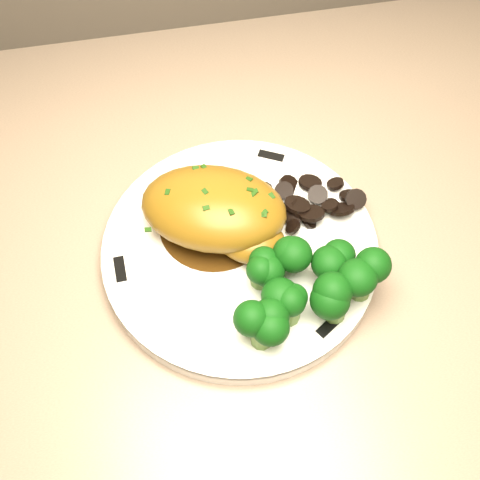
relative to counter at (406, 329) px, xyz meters
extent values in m
cube|color=brown|center=(0.00, 0.00, -0.02)|extent=(2.11, 0.69, 0.91)
cylinder|color=white|center=(-0.32, -0.06, 0.48)|extent=(0.37, 0.37, 0.02)
cube|color=black|center=(-0.26, 0.05, 0.49)|extent=(0.03, 0.02, 0.00)
cube|color=black|center=(-0.44, -0.07, 0.49)|extent=(0.01, 0.03, 0.00)
cube|color=black|center=(-0.25, -0.17, 0.49)|extent=(0.03, 0.02, 0.00)
cylinder|color=#3C230B|center=(-0.34, -0.03, 0.49)|extent=(0.12, 0.12, 0.00)
ellipsoid|color=#8A5F17|center=(-0.34, -0.03, 0.52)|extent=(0.17, 0.15, 0.06)
ellipsoid|color=#8A5F17|center=(-0.31, -0.07, 0.50)|extent=(0.08, 0.07, 0.03)
cube|color=#1B3D0C|center=(-0.38, -0.01, 0.54)|extent=(0.01, 0.00, 0.00)
cube|color=#1B3D0C|center=(-0.36, -0.02, 0.54)|extent=(0.01, 0.00, 0.00)
cube|color=#1B3D0C|center=(-0.35, -0.03, 0.54)|extent=(0.01, 0.00, 0.00)
cube|color=#1B3D0C|center=(-0.33, -0.03, 0.54)|extent=(0.01, 0.00, 0.00)
cube|color=#1B3D0C|center=(-0.31, -0.04, 0.54)|extent=(0.01, 0.00, 0.00)
cube|color=#1B3D0C|center=(-0.30, -0.04, 0.54)|extent=(0.01, 0.00, 0.00)
cylinder|color=black|center=(-0.21, -0.03, 0.49)|extent=(0.02, 0.02, 0.01)
cylinder|color=black|center=(-0.21, -0.02, 0.49)|extent=(0.02, 0.02, 0.01)
cylinder|color=black|center=(-0.21, -0.01, 0.50)|extent=(0.03, 0.03, 0.01)
cylinder|color=black|center=(-0.22, -0.01, 0.49)|extent=(0.03, 0.03, 0.01)
cylinder|color=black|center=(-0.23, 0.00, 0.49)|extent=(0.02, 0.02, 0.01)
cylinder|color=black|center=(-0.24, 0.00, 0.50)|extent=(0.02, 0.02, 0.02)
cylinder|color=black|center=(-0.25, 0.00, 0.49)|extent=(0.03, 0.02, 0.01)
cylinder|color=black|center=(-0.26, -0.01, 0.49)|extent=(0.03, 0.03, 0.00)
cylinder|color=black|center=(-0.27, -0.01, 0.50)|extent=(0.03, 0.03, 0.01)
cylinder|color=black|center=(-0.28, -0.02, 0.49)|extent=(0.03, 0.03, 0.02)
cylinder|color=black|center=(-0.28, -0.03, 0.49)|extent=(0.02, 0.02, 0.01)
cylinder|color=black|center=(-0.28, -0.04, 0.50)|extent=(0.03, 0.03, 0.02)
cylinder|color=black|center=(-0.27, -0.04, 0.49)|extent=(0.03, 0.03, 0.01)
cylinder|color=black|center=(-0.26, -0.05, 0.49)|extent=(0.03, 0.03, 0.01)
cylinder|color=black|center=(-0.25, -0.05, 0.50)|extent=(0.03, 0.03, 0.02)
cylinder|color=black|center=(-0.24, -0.05, 0.49)|extent=(0.03, 0.03, 0.02)
cylinder|color=black|center=(-0.23, -0.05, 0.49)|extent=(0.03, 0.03, 0.01)
cylinder|color=black|center=(-0.22, -0.05, 0.50)|extent=(0.04, 0.04, 0.01)
cylinder|color=black|center=(-0.21, -0.04, 0.49)|extent=(0.04, 0.04, 0.02)
cylinder|color=black|center=(-0.21, -0.04, 0.49)|extent=(0.04, 0.04, 0.01)
cylinder|color=#587C34|center=(-0.31, -0.11, 0.50)|extent=(0.02, 0.02, 0.03)
sphere|color=black|center=(-0.31, -0.11, 0.52)|extent=(0.03, 0.03, 0.03)
cylinder|color=#587C34|center=(-0.27, -0.10, 0.50)|extent=(0.02, 0.02, 0.03)
sphere|color=black|center=(-0.27, -0.10, 0.52)|extent=(0.03, 0.03, 0.03)
cylinder|color=#587C34|center=(-0.23, -0.11, 0.50)|extent=(0.02, 0.02, 0.03)
sphere|color=black|center=(-0.23, -0.11, 0.52)|extent=(0.03, 0.03, 0.03)
cylinder|color=#587C34|center=(-0.29, -0.15, 0.50)|extent=(0.02, 0.02, 0.03)
sphere|color=black|center=(-0.29, -0.15, 0.52)|extent=(0.03, 0.03, 0.03)
cylinder|color=#587C34|center=(-0.25, -0.16, 0.50)|extent=(0.02, 0.02, 0.03)
sphere|color=black|center=(-0.25, -0.16, 0.52)|extent=(0.03, 0.03, 0.03)
cylinder|color=#587C34|center=(-0.22, -0.14, 0.50)|extent=(0.02, 0.02, 0.03)
sphere|color=black|center=(-0.22, -0.14, 0.52)|extent=(0.03, 0.03, 0.03)
cylinder|color=#587C34|center=(-0.32, -0.17, 0.50)|extent=(0.02, 0.02, 0.03)
sphere|color=black|center=(-0.32, -0.17, 0.52)|extent=(0.03, 0.03, 0.03)
camera|label=1|loc=(-0.38, -0.38, 1.01)|focal=45.00mm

